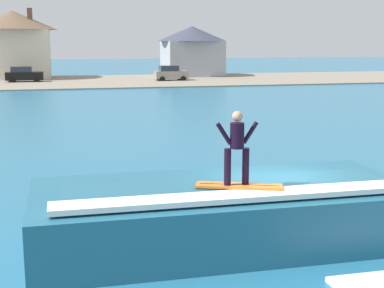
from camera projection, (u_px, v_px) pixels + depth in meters
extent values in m
plane|color=#246789|center=(272.00, 230.00, 14.34)|extent=(260.00, 260.00, 0.00)
cube|color=#215F7A|center=(223.00, 214.00, 13.49)|extent=(9.08, 3.93, 1.37)
cube|color=#215F7A|center=(229.00, 189.00, 12.88)|extent=(7.72, 1.77, 0.15)
cube|color=white|center=(239.00, 196.00, 12.12)|extent=(8.17, 0.71, 0.12)
cube|color=orange|center=(239.00, 186.00, 12.63)|extent=(2.00, 1.11, 0.06)
cube|color=black|center=(239.00, 185.00, 12.63)|extent=(1.71, 0.68, 0.01)
cylinder|color=black|center=(228.00, 167.00, 12.52)|extent=(0.16, 0.16, 0.84)
cylinder|color=black|center=(246.00, 166.00, 12.62)|extent=(0.16, 0.16, 0.84)
cylinder|color=black|center=(237.00, 136.00, 12.43)|extent=(0.32, 0.32, 0.58)
sphere|color=tan|center=(237.00, 116.00, 12.35)|extent=(0.24, 0.24, 0.24)
cylinder|color=black|center=(224.00, 134.00, 12.35)|extent=(0.38, 0.10, 0.52)
cylinder|color=black|center=(250.00, 133.00, 12.49)|extent=(0.38, 0.10, 0.52)
cube|color=gray|center=(106.00, 81.00, 64.67)|extent=(120.00, 20.02, 0.13)
cube|color=black|center=(25.00, 76.00, 62.90)|extent=(4.12, 1.91, 0.90)
cube|color=#262D38|center=(21.00, 69.00, 62.68)|extent=(2.27, 1.72, 0.64)
cylinder|color=black|center=(37.00, 79.00, 64.25)|extent=(0.64, 0.22, 0.64)
cylinder|color=black|center=(37.00, 80.00, 62.32)|extent=(0.64, 0.22, 0.64)
cylinder|color=black|center=(13.00, 80.00, 63.64)|extent=(0.64, 0.22, 0.64)
cylinder|color=black|center=(12.00, 81.00, 61.71)|extent=(0.64, 0.22, 0.64)
cube|color=gray|center=(171.00, 75.00, 65.09)|extent=(3.86, 1.94, 0.90)
cube|color=#262D38|center=(169.00, 68.00, 64.88)|extent=(2.13, 1.75, 0.64)
cylinder|color=black|center=(180.00, 78.00, 66.43)|extent=(0.64, 0.22, 0.64)
cylinder|color=black|center=(183.00, 79.00, 64.48)|extent=(0.64, 0.22, 0.64)
cylinder|color=black|center=(159.00, 78.00, 65.86)|extent=(0.64, 0.22, 0.64)
cylinder|color=black|center=(162.00, 79.00, 63.91)|extent=(0.64, 0.22, 0.64)
cube|color=beige|center=(14.00, 54.00, 68.67)|extent=(8.71, 7.80, 6.07)
cone|color=brown|center=(12.00, 20.00, 67.89)|extent=(10.80, 10.80, 2.30)
cube|color=brown|center=(30.00, 16.00, 67.17)|extent=(0.60, 0.60, 1.80)
cube|color=#9EA3AD|center=(192.00, 59.00, 73.33)|extent=(7.29, 7.14, 4.67)
cone|color=#383D4C|center=(192.00, 34.00, 72.71)|extent=(9.04, 9.04, 1.91)
cylinder|color=brown|center=(38.00, 66.00, 67.34)|extent=(0.56, 0.56, 3.35)
sphere|color=#357426|center=(37.00, 45.00, 66.88)|extent=(2.62, 2.62, 2.62)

